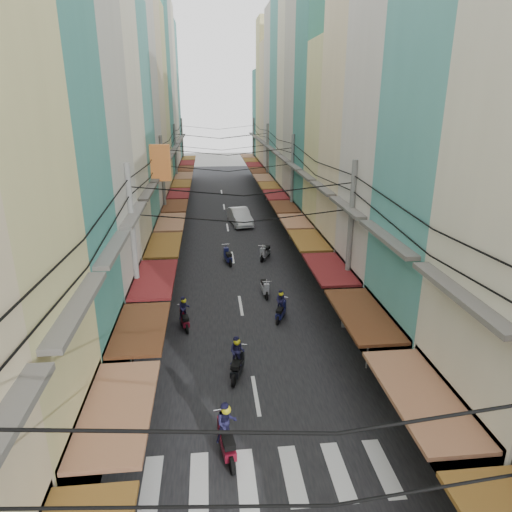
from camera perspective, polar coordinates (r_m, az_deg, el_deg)
ground at (r=19.83m, az=-0.64°, el=-13.65°), size 160.00×160.00×0.00m
road at (r=38.18m, az=-3.45°, el=2.78°), size 10.00×80.00×0.02m
sidewalk_left at (r=38.46m, az=-13.17°, el=2.46°), size 3.00×80.00×0.06m
sidewalk_right at (r=38.97m, az=6.16°, el=3.08°), size 3.00×80.00×0.06m
crosswalk at (r=15.15m, az=1.72°, el=-25.88°), size 7.55×2.40×0.01m
building_row_left at (r=33.79m, az=-17.64°, el=16.66°), size 7.80×67.67×23.70m
building_row_right at (r=34.40m, az=10.40°, el=16.63°), size 7.80×68.98×22.59m
utility_poles at (r=31.93m, az=-3.25°, el=11.64°), size 10.20×66.13×8.20m
white_car at (r=41.06m, az=-2.01°, el=3.96°), size 5.40×2.77×1.82m
bicycle at (r=23.09m, az=14.52°, el=-9.26°), size 1.45×0.62×0.97m
moving_scooters at (r=22.25m, az=-2.01°, el=-8.19°), size 5.62×20.39×1.96m
parked_scooters at (r=17.59m, az=18.51°, el=-17.69°), size 12.78×14.94×1.02m
pedestrians at (r=21.60m, az=-13.42°, el=-8.10°), size 11.73×26.63×2.24m
market_umbrella at (r=19.03m, az=18.67°, el=-8.69°), size 2.35×2.35×2.47m
traffic_sign at (r=19.22m, az=14.02°, el=-8.21°), size 0.10×0.63×2.89m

